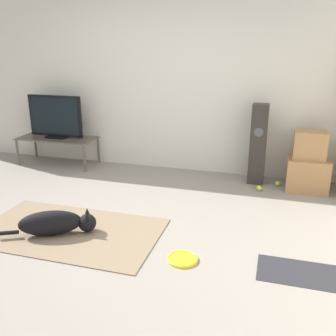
{
  "coord_description": "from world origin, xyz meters",
  "views": [
    {
      "loc": [
        1.64,
        -3.11,
        1.8
      ],
      "look_at": [
        0.51,
        0.76,
        0.45
      ],
      "focal_mm": 40.0,
      "sensor_mm": 36.0,
      "label": 1
    }
  ],
  "objects_px": {
    "tv_stand": "(57,140)",
    "tv": "(55,117)",
    "tennis_ball_by_boxes": "(278,184)",
    "dog": "(56,223)",
    "frisbee": "(182,259)",
    "floor_speaker": "(258,144)",
    "cardboard_box_lower": "(307,174)",
    "cardboard_box_upper": "(310,145)",
    "tennis_ball_near_speaker": "(259,188)"
  },
  "relations": [
    {
      "from": "tv_stand",
      "to": "tv",
      "type": "distance_m",
      "value": 0.36
    },
    {
      "from": "tv",
      "to": "tennis_ball_by_boxes",
      "type": "height_order",
      "value": "tv"
    },
    {
      "from": "dog",
      "to": "tennis_ball_by_boxes",
      "type": "xyz_separation_m",
      "value": [
        2.07,
        1.99,
        -0.1
      ]
    },
    {
      "from": "dog",
      "to": "tennis_ball_by_boxes",
      "type": "relative_size",
      "value": 12.97
    },
    {
      "from": "dog",
      "to": "tv_stand",
      "type": "xyz_separation_m",
      "value": [
        -1.22,
        2.02,
        0.25
      ]
    },
    {
      "from": "dog",
      "to": "frisbee",
      "type": "height_order",
      "value": "dog"
    },
    {
      "from": "dog",
      "to": "tennis_ball_by_boxes",
      "type": "bearing_deg",
      "value": 43.83
    },
    {
      "from": "floor_speaker",
      "to": "tennis_ball_by_boxes",
      "type": "relative_size",
      "value": 16.1
    },
    {
      "from": "tv",
      "to": "cardboard_box_lower",
      "type": "bearing_deg",
      "value": -1.11
    },
    {
      "from": "frisbee",
      "to": "tv",
      "type": "bearing_deg",
      "value": 139.93
    },
    {
      "from": "cardboard_box_upper",
      "to": "tv",
      "type": "relative_size",
      "value": 0.45
    },
    {
      "from": "tv",
      "to": "tennis_ball_by_boxes",
      "type": "distance_m",
      "value": 3.37
    },
    {
      "from": "frisbee",
      "to": "tennis_ball_near_speaker",
      "type": "xyz_separation_m",
      "value": [
        0.54,
        1.85,
        0.02
      ]
    },
    {
      "from": "cardboard_box_lower",
      "to": "tennis_ball_near_speaker",
      "type": "relative_size",
      "value": 7.77
    },
    {
      "from": "floor_speaker",
      "to": "frisbee",
      "type": "bearing_deg",
      "value": -102.58
    },
    {
      "from": "frisbee",
      "to": "tennis_ball_by_boxes",
      "type": "xyz_separation_m",
      "value": [
        0.77,
        2.09,
        0.02
      ]
    },
    {
      "from": "tv",
      "to": "cardboard_box_upper",
      "type": "bearing_deg",
      "value": -0.9
    },
    {
      "from": "frisbee",
      "to": "cardboard_box_upper",
      "type": "xyz_separation_m",
      "value": [
        1.11,
        2.06,
        0.58
      ]
    },
    {
      "from": "dog",
      "to": "cardboard_box_upper",
      "type": "height_order",
      "value": "cardboard_box_upper"
    },
    {
      "from": "tennis_ball_near_speaker",
      "to": "tv",
      "type": "bearing_deg",
      "value": 174.87
    },
    {
      "from": "tv",
      "to": "floor_speaker",
      "type": "bearing_deg",
      "value": 0.51
    },
    {
      "from": "cardboard_box_upper",
      "to": "cardboard_box_lower",
      "type": "bearing_deg",
      "value": -47.94
    },
    {
      "from": "dog",
      "to": "floor_speaker",
      "type": "height_order",
      "value": "floor_speaker"
    },
    {
      "from": "frisbee",
      "to": "tennis_ball_by_boxes",
      "type": "bearing_deg",
      "value": 69.67
    },
    {
      "from": "tv_stand",
      "to": "dog",
      "type": "bearing_deg",
      "value": -58.91
    },
    {
      "from": "frisbee",
      "to": "cardboard_box_lower",
      "type": "height_order",
      "value": "cardboard_box_lower"
    },
    {
      "from": "dog",
      "to": "tv",
      "type": "bearing_deg",
      "value": 121.05
    },
    {
      "from": "tennis_ball_by_boxes",
      "to": "tennis_ball_near_speaker",
      "type": "height_order",
      "value": "same"
    },
    {
      "from": "frisbee",
      "to": "tv_stand",
      "type": "height_order",
      "value": "tv_stand"
    },
    {
      "from": "cardboard_box_lower",
      "to": "tv_stand",
      "type": "height_order",
      "value": "tv_stand"
    },
    {
      "from": "frisbee",
      "to": "cardboard_box_upper",
      "type": "height_order",
      "value": "cardboard_box_upper"
    },
    {
      "from": "cardboard_box_upper",
      "to": "floor_speaker",
      "type": "relative_size",
      "value": 0.37
    },
    {
      "from": "tv",
      "to": "tennis_ball_near_speaker",
      "type": "xyz_separation_m",
      "value": [
        3.06,
        -0.27,
        -0.7
      ]
    },
    {
      "from": "frisbee",
      "to": "cardboard_box_upper",
      "type": "bearing_deg",
      "value": 61.7
    },
    {
      "from": "frisbee",
      "to": "tennis_ball_near_speaker",
      "type": "distance_m",
      "value": 1.92
    },
    {
      "from": "dog",
      "to": "frisbee",
      "type": "bearing_deg",
      "value": -4.18
    },
    {
      "from": "floor_speaker",
      "to": "tennis_ball_by_boxes",
      "type": "xyz_separation_m",
      "value": [
        0.29,
        -0.06,
        -0.5
      ]
    },
    {
      "from": "frisbee",
      "to": "cardboard_box_lower",
      "type": "distance_m",
      "value": 2.35
    },
    {
      "from": "cardboard_box_upper",
      "to": "dog",
      "type": "bearing_deg",
      "value": -140.79
    },
    {
      "from": "cardboard_box_lower",
      "to": "tv",
      "type": "distance_m",
      "value": 3.68
    },
    {
      "from": "floor_speaker",
      "to": "tv",
      "type": "distance_m",
      "value": 3.01
    },
    {
      "from": "cardboard_box_upper",
      "to": "frisbee",
      "type": "bearing_deg",
      "value": -118.3
    },
    {
      "from": "dog",
      "to": "floor_speaker",
      "type": "relative_size",
      "value": 0.81
    },
    {
      "from": "cardboard_box_lower",
      "to": "floor_speaker",
      "type": "relative_size",
      "value": 0.48
    },
    {
      "from": "floor_speaker",
      "to": "tennis_ball_near_speaker",
      "type": "relative_size",
      "value": 16.1
    },
    {
      "from": "tennis_ball_near_speaker",
      "to": "floor_speaker",
      "type": "bearing_deg",
      "value": 102.13
    },
    {
      "from": "frisbee",
      "to": "floor_speaker",
      "type": "distance_m",
      "value": 2.26
    },
    {
      "from": "dog",
      "to": "tv",
      "type": "xyz_separation_m",
      "value": [
        -1.22,
        2.02,
        0.61
      ]
    },
    {
      "from": "dog",
      "to": "cardboard_box_lower",
      "type": "distance_m",
      "value": 3.11
    },
    {
      "from": "floor_speaker",
      "to": "tv",
      "type": "relative_size",
      "value": 1.22
    }
  ]
}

